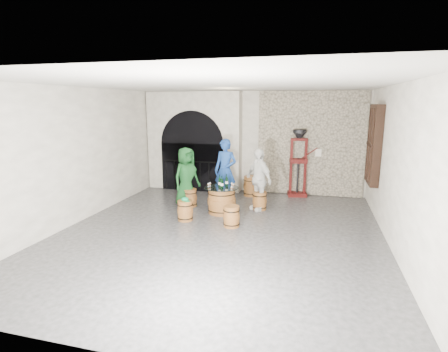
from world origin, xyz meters
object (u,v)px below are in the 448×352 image
(barrel_stool_left, at_px, (190,198))
(wine_bottle_center, at_px, (222,183))
(corking_press, at_px, (298,158))
(person_white, at_px, (258,179))
(wine_bottle_left, at_px, (220,182))
(side_barrel, at_px, (251,186))
(person_green, at_px, (186,177))
(barrel_stool_right, at_px, (260,201))
(person_blue, at_px, (225,170))
(barrel_stool_far, at_px, (225,194))
(barrel_table, at_px, (222,200))
(barrel_stool_near_left, at_px, (185,211))
(wine_bottle_right, at_px, (227,181))
(barrel_stool_near_right, at_px, (232,216))

(barrel_stool_left, relative_size, wine_bottle_center, 1.53)
(corking_press, bearing_deg, person_white, -129.49)
(wine_bottle_left, bearing_deg, side_barrel, 76.49)
(person_green, distance_m, corking_press, 3.50)
(barrel_stool_right, bearing_deg, corking_press, 62.53)
(person_white, distance_m, side_barrel, 1.56)
(person_blue, relative_size, person_white, 1.10)
(wine_bottle_center, bearing_deg, barrel_stool_far, 100.51)
(wine_bottle_center, distance_m, corking_press, 3.00)
(wine_bottle_left, xyz_separation_m, wine_bottle_center, (0.09, -0.11, 0.00))
(barrel_table, distance_m, barrel_stool_near_left, 1.07)
(barrel_stool_right, distance_m, person_blue, 1.41)
(person_blue, bearing_deg, side_barrel, 63.90)
(barrel_stool_right, relative_size, barrel_stool_near_left, 1.00)
(person_green, relative_size, person_blue, 0.90)
(barrel_table, distance_m, person_white, 1.13)
(barrel_table, relative_size, wine_bottle_right, 2.75)
(person_green, relative_size, side_barrel, 2.68)
(barrel_stool_left, bearing_deg, corking_press, 34.43)
(person_green, bearing_deg, side_barrel, -14.59)
(person_white, height_order, side_barrel, person_white)
(barrel_stool_near_left, relative_size, person_green, 0.30)
(wine_bottle_right, bearing_deg, person_green, 168.54)
(barrel_stool_far, xyz_separation_m, corking_press, (1.99, 1.23, 0.95))
(barrel_table, relative_size, barrel_stool_left, 1.79)
(barrel_stool_left, xyz_separation_m, corking_press, (2.82, 1.93, 0.95))
(wine_bottle_center, bearing_deg, wine_bottle_right, 76.64)
(barrel_stool_left, xyz_separation_m, barrel_stool_far, (0.83, 0.70, 0.00))
(person_blue, distance_m, side_barrel, 1.18)
(wine_bottle_center, bearing_deg, wine_bottle_left, 127.41)
(wine_bottle_center, height_order, side_barrel, wine_bottle_center)
(wine_bottle_left, relative_size, wine_bottle_right, 1.00)
(wine_bottle_left, bearing_deg, person_white, 29.91)
(wine_bottle_left, xyz_separation_m, side_barrel, (0.46, 1.92, -0.52))
(barrel_stool_far, relative_size, barrel_stool_near_right, 1.00)
(barrel_table, bearing_deg, barrel_stool_near_left, -131.50)
(barrel_stool_left, distance_m, barrel_stool_right, 1.93)
(wine_bottle_center, bearing_deg, person_white, 37.71)
(side_barrel, bearing_deg, person_white, -71.67)
(barrel_stool_right, bearing_deg, barrel_table, -148.47)
(person_blue, xyz_separation_m, corking_press, (2.00, 1.17, 0.28))
(wine_bottle_left, bearing_deg, wine_bottle_center, -52.59)
(barrel_stool_left, distance_m, side_barrel, 2.12)
(barrel_stool_far, relative_size, corking_press, 0.24)
(wine_bottle_left, relative_size, wine_bottle_center, 1.00)
(wine_bottle_center, xyz_separation_m, corking_press, (1.77, 2.39, 0.37))
(barrel_table, bearing_deg, barrel_stool_left, 160.80)
(barrel_stool_far, relative_size, barrel_stool_right, 1.00)
(person_green, height_order, wine_bottle_center, person_green)
(barrel_stool_near_left, bearing_deg, person_green, 108.95)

